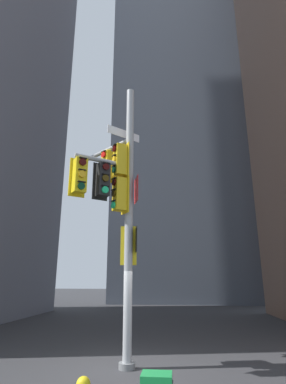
% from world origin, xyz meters
% --- Properties ---
extents(ground, '(120.00, 120.00, 0.00)m').
position_xyz_m(ground, '(0.00, 0.00, 0.00)').
color(ground, '#2D2D30').
extents(building_mid_block, '(14.17, 14.17, 47.81)m').
position_xyz_m(building_mid_block, '(1.94, 26.75, 23.90)').
color(building_mid_block, '#4C5460').
rests_on(building_mid_block, ground).
extents(signal_pole_assembly, '(2.83, 3.37, 8.43)m').
position_xyz_m(signal_pole_assembly, '(-0.54, 0.11, 4.83)').
color(signal_pole_assembly, '#9EA0A3').
rests_on(signal_pole_assembly, ground).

